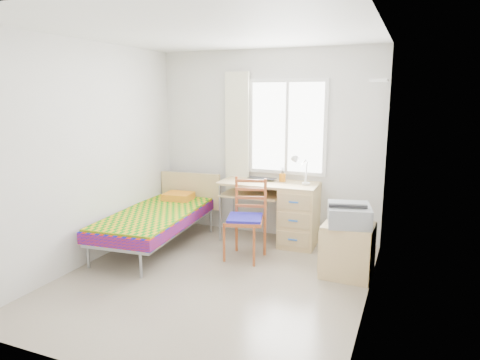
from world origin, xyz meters
name	(u,v)px	position (x,y,z in m)	size (l,w,h in m)	color
floor	(213,280)	(0.00, 0.00, 0.00)	(3.50, 3.50, 0.00)	#BCAD93
ceiling	(210,31)	(0.00, 0.00, 2.60)	(3.50, 3.50, 0.00)	white
wall_back	(267,144)	(0.00, 1.75, 1.30)	(3.20, 3.20, 0.00)	silver
wall_left	(89,154)	(-1.60, 0.00, 1.30)	(3.50, 3.50, 0.00)	silver
wall_right	(372,173)	(1.60, 0.00, 1.30)	(3.50, 3.50, 0.00)	silver
window	(287,127)	(0.30, 1.73, 1.55)	(1.10, 0.04, 1.30)	white
curtain	(237,133)	(-0.42, 1.68, 1.45)	(0.35, 0.05, 1.70)	beige
floating_shelf	(379,80)	(1.49, 1.40, 2.15)	(0.20, 0.32, 0.03)	white
bed	(159,216)	(-1.12, 0.68, 0.41)	(1.08, 2.03, 0.85)	#909498
desk	(294,212)	(0.50, 1.45, 0.45)	(1.34, 0.64, 0.83)	tan
chair	(247,214)	(0.09, 0.77, 0.55)	(0.53, 0.53, 0.99)	#92501C
cabinet	(347,250)	(1.33, 0.68, 0.30)	(0.57, 0.51, 0.59)	tan
printer	(349,214)	(1.32, 0.68, 0.71)	(0.55, 0.60, 0.22)	gray
laptop	(260,180)	(0.00, 1.49, 0.84)	(0.40, 0.26, 0.03)	black
pen_cup	(282,178)	(0.29, 1.57, 0.88)	(0.09, 0.09, 0.11)	orange
task_lamp	(300,167)	(0.58, 1.36, 1.08)	(0.22, 0.32, 0.40)	white
book	(253,197)	(-0.10, 1.48, 0.59)	(0.18, 0.25, 0.02)	gray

